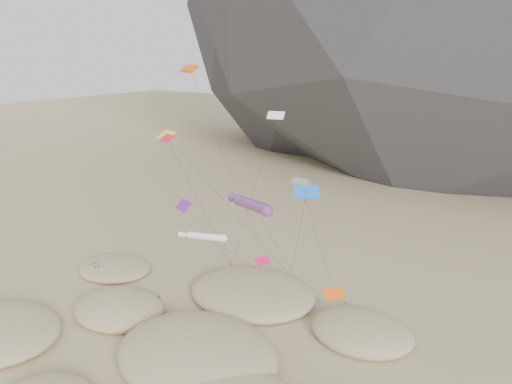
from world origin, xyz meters
TOP-DOWN VIEW (x-y plane):
  - ground at (0.00, 0.00)m, footprint 500.00×500.00m
  - dunes at (-1.23, 3.93)m, footprint 49.95×38.07m
  - dune_grass at (-0.84, 4.27)m, footprint 41.86×29.04m
  - kite_stakes at (3.08, 23.02)m, footprint 23.25×6.16m
  - rainbow_tube_kite at (1.18, 13.42)m, footprint 8.56×11.94m
  - white_tube_kite at (-1.12, 7.91)m, footprint 5.96×16.28m
  - orange_parafoil at (-7.65, 14.21)m, footprint 7.24×10.09m
  - multi_parafoil at (7.33, 13.71)m, footprint 2.44×12.56m
  - delta_kites at (-0.84, 11.33)m, footprint 27.57×18.58m

SIDE VIEW (x-z plane):
  - ground at x=0.00m, z-range 0.00..0.00m
  - kite_stakes at x=3.08m, z-range 0.00..0.30m
  - dunes at x=-1.23m, z-range -1.46..2.95m
  - dune_grass at x=-0.84m, z-range 0.08..1.63m
  - white_tube_kite at x=-1.12m, z-range 5.17..16.72m
  - rainbow_tube_kite at x=1.18m, z-range 6.25..20.82m
  - delta_kites at x=-0.84m, z-range 3.79..27.99m
  - multi_parafoil at x=7.33m, z-range 8.05..25.42m
  - orange_parafoil at x=-7.65m, z-range 13.46..42.11m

